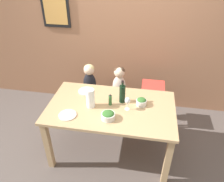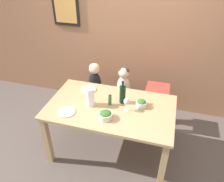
# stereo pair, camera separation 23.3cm
# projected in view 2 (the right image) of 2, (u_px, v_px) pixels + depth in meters

# --- Properties ---
(ground_plane) EXTENTS (14.00, 14.00, 0.00)m
(ground_plane) POSITION_uv_depth(u_px,v_px,m) (111.00, 149.00, 3.10)
(ground_plane) COLOR #564C47
(wall_back) EXTENTS (10.00, 0.09, 2.70)m
(wall_back) POSITION_uv_depth(u_px,v_px,m) (132.00, 29.00, 3.32)
(wall_back) COLOR #9E6B4C
(wall_back) RESTS_ON ground_plane
(dining_table) EXTENTS (1.55, 0.90, 0.77)m
(dining_table) POSITION_uv_depth(u_px,v_px,m) (111.00, 113.00, 2.73)
(dining_table) COLOR tan
(dining_table) RESTS_ON ground_plane
(chair_far_left) EXTENTS (0.39, 0.42, 0.44)m
(chair_far_left) POSITION_uv_depth(u_px,v_px,m) (96.00, 96.00, 3.55)
(chair_far_left) COLOR silver
(chair_far_left) RESTS_ON ground_plane
(chair_far_center) EXTENTS (0.39, 0.42, 0.44)m
(chair_far_center) POSITION_uv_depth(u_px,v_px,m) (123.00, 100.00, 3.45)
(chair_far_center) COLOR silver
(chair_far_center) RESTS_ON ground_plane
(chair_right_highchair) EXTENTS (0.33, 0.36, 0.69)m
(chair_right_highchair) POSITION_uv_depth(u_px,v_px,m) (157.00, 97.00, 3.24)
(chair_right_highchair) COLOR silver
(chair_right_highchair) RESTS_ON ground_plane
(person_child_left) EXTENTS (0.20, 0.16, 0.51)m
(person_child_left) POSITION_uv_depth(u_px,v_px,m) (95.00, 77.00, 3.36)
(person_child_left) COLOR black
(person_child_left) RESTS_ON chair_far_left
(person_child_center) EXTENTS (0.20, 0.16, 0.51)m
(person_child_center) POSITION_uv_depth(u_px,v_px,m) (124.00, 81.00, 3.26)
(person_child_center) COLOR beige
(person_child_center) RESTS_ON chair_far_center
(wine_bottle) EXTENTS (0.08, 0.08, 0.30)m
(wine_bottle) POSITION_uv_depth(u_px,v_px,m) (123.00, 94.00, 2.67)
(wine_bottle) COLOR black
(wine_bottle) RESTS_ON dining_table
(paper_towel_roll) EXTENTS (0.10, 0.10, 0.24)m
(paper_towel_roll) POSITION_uv_depth(u_px,v_px,m) (90.00, 97.00, 2.62)
(paper_towel_roll) COLOR white
(paper_towel_roll) RESTS_ON dining_table
(wine_glass_near) EXTENTS (0.07, 0.07, 0.17)m
(wine_glass_near) POSITION_uv_depth(u_px,v_px,m) (126.00, 102.00, 2.54)
(wine_glass_near) COLOR white
(wine_glass_near) RESTS_ON dining_table
(salad_bowl_large) EXTENTS (0.16, 0.16, 0.10)m
(salad_bowl_large) POSITION_uv_depth(u_px,v_px,m) (105.00, 115.00, 2.45)
(salad_bowl_large) COLOR silver
(salad_bowl_large) RESTS_ON dining_table
(salad_bowl_small) EXTENTS (0.13, 0.13, 0.10)m
(salad_bowl_small) POSITION_uv_depth(u_px,v_px,m) (141.00, 103.00, 2.63)
(salad_bowl_small) COLOR silver
(salad_bowl_small) RESTS_ON dining_table
(dinner_plate_front_left) EXTENTS (0.21, 0.21, 0.01)m
(dinner_plate_front_left) POSITION_uv_depth(u_px,v_px,m) (66.00, 112.00, 2.57)
(dinner_plate_front_left) COLOR silver
(dinner_plate_front_left) RESTS_ON dining_table
(dinner_plate_back_left) EXTENTS (0.21, 0.21, 0.01)m
(dinner_plate_back_left) POSITION_uv_depth(u_px,v_px,m) (88.00, 89.00, 2.97)
(dinner_plate_back_left) COLOR silver
(dinner_plate_back_left) RESTS_ON dining_table
(condiment_bottle_hot_sauce) EXTENTS (0.04, 0.04, 0.16)m
(condiment_bottle_hot_sauce) POSITION_uv_depth(u_px,v_px,m) (110.00, 99.00, 2.66)
(condiment_bottle_hot_sauce) COLOR #336633
(condiment_bottle_hot_sauce) RESTS_ON dining_table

